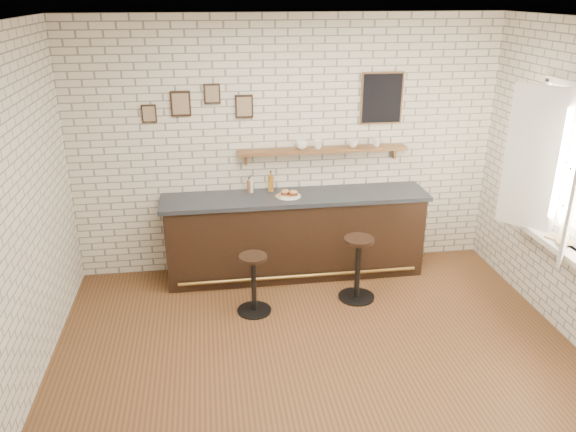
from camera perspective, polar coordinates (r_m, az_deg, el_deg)
name	(u,v)px	position (r m, az deg, el deg)	size (l,w,h in m)	color
ground	(318,356)	(5.48, 3.12, -14.03)	(5.00, 5.00, 0.00)	brown
bar_counter	(295,235)	(6.68, 0.74, -1.93)	(3.10, 0.65, 1.01)	black
sandwich_plate	(288,196)	(6.45, 0.05, 2.04)	(0.28, 0.28, 0.01)	white
ciabatta_sandwich	(289,193)	(6.44, 0.13, 2.38)	(0.22, 0.15, 0.07)	tan
potato_chips	(288,195)	(6.45, -0.05, 2.10)	(0.26, 0.18, 0.00)	gold
bitters_bottle_brown	(249,186)	(6.58, -3.95, 3.03)	(0.06, 0.06, 0.18)	brown
bitters_bottle_white	(251,185)	(6.58, -3.79, 3.12)	(0.05, 0.05, 0.21)	beige
bitters_bottle_amber	(271,183)	(6.60, -1.75, 3.37)	(0.06, 0.06, 0.25)	#9F6219
condiment_bottle_yellow	(270,185)	(6.61, -1.79, 3.12)	(0.05, 0.05, 0.17)	yellow
bar_stool_left	(254,282)	(5.97, -3.51, -6.70)	(0.37, 0.37, 0.66)	black
bar_stool_right	(358,266)	(6.24, 7.11, -5.09)	(0.41, 0.41, 0.73)	black
wall_shelf	(323,150)	(6.61, 3.56, 6.69)	(2.00, 0.18, 0.18)	brown
shelf_cup_a	(301,145)	(6.54, 1.36, 7.24)	(0.13, 0.13, 0.11)	white
shelf_cup_b	(318,144)	(6.58, 3.08, 7.28)	(0.11, 0.11, 0.10)	white
shelf_cup_c	(353,144)	(6.67, 6.63, 7.32)	(0.11, 0.11, 0.09)	white
shelf_cup_d	(377,142)	(6.75, 9.01, 7.40)	(0.10, 0.10, 0.10)	white
back_wall_decor	(308,101)	(6.52, 2.01, 11.64)	(2.96, 0.02, 0.56)	black
window_sill	(551,241)	(6.16, 25.20, -2.34)	(0.20, 1.35, 0.06)	white
casement_window	(561,169)	(5.89, 26.02, 4.30)	(0.40, 1.30, 1.56)	white
book_lower	(553,240)	(6.09, 25.35, -2.21)	(0.15, 0.20, 0.02)	tan
book_upper	(555,240)	(6.06, 25.53, -2.17)	(0.15, 0.21, 0.02)	tan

